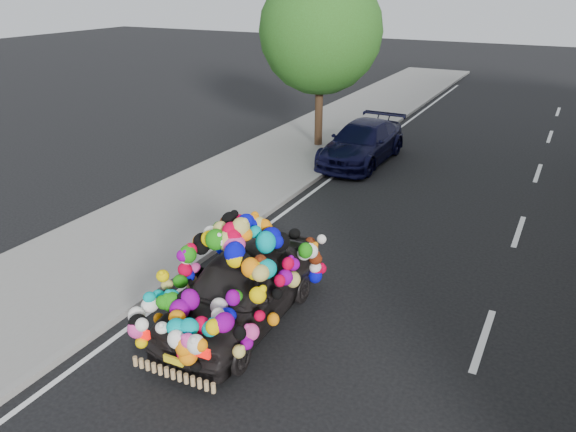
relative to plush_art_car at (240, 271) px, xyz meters
name	(u,v)px	position (x,y,z in m)	size (l,w,h in m)	color
ground	(294,290)	(0.36, 1.38, -1.00)	(100.00, 100.00, 0.00)	black
sidewalk	(126,244)	(-3.94, 1.38, -0.94)	(4.00, 60.00, 0.12)	gray
kerb	(196,262)	(-1.99, 1.38, -0.94)	(0.15, 60.00, 0.13)	gray
lane_markings	(483,340)	(3.96, 1.38, -1.00)	(6.00, 50.00, 0.01)	silver
tree_near_sidewalk	(321,32)	(-3.44, 10.88, 3.02)	(4.20, 4.20, 6.13)	#332114
plush_art_car	(240,271)	(0.00, 0.00, 0.00)	(2.04, 4.14, 1.97)	black
navy_sedan	(362,143)	(-1.44, 9.98, -0.35)	(1.82, 4.47, 1.30)	black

